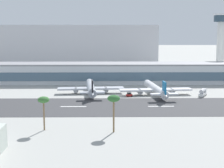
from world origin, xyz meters
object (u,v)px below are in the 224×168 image
Objects in this scene: terminal_building at (118,73)px; airliner_blue_tail_gate_1 at (156,89)px; palm_tree_1 at (44,101)px; palm_tree_2 at (114,100)px; airliner_black_tail_gate_0 at (91,88)px; distant_hotel_block at (77,47)px; service_baggage_tug_0 at (129,95)px; control_tower at (221,37)px; service_fuel_truck_1 at (203,92)px.

airliner_blue_tail_gate_1 is (19.24, -47.28, -3.46)m from terminal_building.
palm_tree_2 is at bearing -6.83° from palm_tree_1.
airliner_blue_tail_gate_1 is 75.60m from palm_tree_2.
palm_tree_1 is at bearing 164.73° from airliner_black_tail_gate_0.
terminal_building reaches higher than airliner_black_tail_gate_0.
distant_hotel_block is 41.04× the size of service_baggage_tug_0.
palm_tree_1 reaches higher than airliner_black_tail_gate_0.
airliner_blue_tail_gate_1 is at bearing 54.34° from palm_tree_1.
distant_hotel_block is at bearing 91.45° from palm_tree_1.
palm_tree_2 is (-88.32, -163.87, -18.71)m from control_tower.
terminal_building is at bearing -69.70° from distant_hotel_block.
service_baggage_tug_0 is 73.11m from palm_tree_1.
airliner_blue_tail_gate_1 is at bearing -8.27° from service_baggage_tug_0.
service_fuel_truck_1 is at bearing 54.09° from palm_tree_2.
service_baggage_tug_0 is at bearing -85.15° from terminal_building.
control_tower is at bearing 28.67° from terminal_building.
control_tower reaches higher than palm_tree_1.
service_fuel_truck_1 is at bearing -48.97° from terminal_building.
terminal_building is at bearing 71.01° from service_baggage_tug_0.
service_fuel_truck_1 is at bearing 41.37° from palm_tree_1.
palm_tree_2 is at bearing -121.91° from service_baggage_tug_0.
airliner_blue_tail_gate_1 is (-63.96, -92.77, -26.93)m from control_tower.
palm_tree_1 is (-112.86, -160.93, -19.59)m from control_tower.
palm_tree_1 is (-48.90, -68.16, 7.34)m from airliner_blue_tail_gate_1.
airliner_black_tail_gate_0 is 61.00m from service_fuel_truck_1.
distant_hotel_block reaches higher than service_fuel_truck_1.
service_fuel_truck_1 reaches higher than service_baggage_tug_0.
airliner_black_tail_gate_0 is at bearing -111.22° from terminal_building.
terminal_building is at bearing 67.91° from service_fuel_truck_1.
control_tower is 13.44× the size of service_baggage_tug_0.
service_fuel_truck_1 is (60.43, -8.25, -1.17)m from airliner_black_tail_gate_0.
service_fuel_truck_1 is at bearing -103.04° from airliner_blue_tail_gate_1.
terminal_building reaches higher than airliner_blue_tail_gate_1.
service_baggage_tug_0 is at bearing 100.09° from airliner_blue_tail_gate_1.
service_baggage_tug_0 is at bearing -118.68° from airliner_black_tail_gate_0.
distant_hotel_block is at bearing 157.43° from control_tower.
service_baggage_tug_0 is at bearing -129.13° from control_tower.
palm_tree_2 is at bearing 170.97° from service_fuel_truck_1.
airliner_blue_tail_gate_1 is 3.66× the size of palm_tree_2.
palm_tree_1 reaches higher than service_fuel_truck_1.
control_tower is 3.97× the size of palm_tree_1.
service_fuel_truck_1 is 84.26m from palm_tree_2.
control_tower is 135.51m from airliner_black_tail_gate_0.
terminal_building reaches higher than service_fuel_truck_1.
distant_hotel_block is at bearing 15.43° from airliner_blue_tail_gate_1.
control_tower is 0.33× the size of distant_hotel_block.
control_tower reaches higher than palm_tree_2.
airliner_blue_tail_gate_1 reaches higher than airliner_black_tail_gate_0.
distant_hotel_block is 166.23m from service_fuel_truck_1.
terminal_building is at bearing 16.65° from airliner_blue_tail_gate_1.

